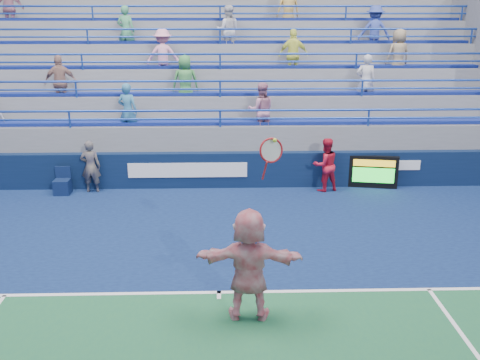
{
  "coord_description": "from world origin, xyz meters",
  "views": [
    {
      "loc": [
        0.15,
        -9.17,
        5.23
      ],
      "look_at": [
        0.48,
        2.5,
        1.5
      ],
      "focal_mm": 40.0,
      "sensor_mm": 36.0,
      "label": 1
    }
  ],
  "objects_px": {
    "tennis_player": "(249,264)",
    "ball_girl": "(325,165)",
    "serve_speed_board": "(373,172)",
    "judge_chair": "(63,186)",
    "line_judge": "(91,167)"
  },
  "relations": [
    {
      "from": "tennis_player",
      "to": "ball_girl",
      "type": "relative_size",
      "value": 2.02
    },
    {
      "from": "tennis_player",
      "to": "serve_speed_board",
      "type": "bearing_deg",
      "value": 59.94
    },
    {
      "from": "tennis_player",
      "to": "ball_girl",
      "type": "distance_m",
      "value": 7.37
    },
    {
      "from": "serve_speed_board",
      "to": "tennis_player",
      "type": "relative_size",
      "value": 0.45
    },
    {
      "from": "serve_speed_board",
      "to": "judge_chair",
      "type": "xyz_separation_m",
      "value": [
        -9.34,
        -0.32,
        -0.25
      ]
    },
    {
      "from": "ball_girl",
      "to": "judge_chair",
      "type": "bearing_deg",
      "value": -16.52
    },
    {
      "from": "serve_speed_board",
      "to": "tennis_player",
      "type": "xyz_separation_m",
      "value": [
        -4.12,
        -7.11,
        0.52
      ]
    },
    {
      "from": "serve_speed_board",
      "to": "tennis_player",
      "type": "height_order",
      "value": "tennis_player"
    },
    {
      "from": "ball_girl",
      "to": "serve_speed_board",
      "type": "bearing_deg",
      "value": 170.95
    },
    {
      "from": "judge_chair",
      "to": "ball_girl",
      "type": "xyz_separation_m",
      "value": [
        7.81,
        0.1,
        0.55
      ]
    },
    {
      "from": "judge_chair",
      "to": "tennis_player",
      "type": "xyz_separation_m",
      "value": [
        5.22,
        -6.8,
        0.77
      ]
    },
    {
      "from": "judge_chair",
      "to": "line_judge",
      "type": "distance_m",
      "value": 1.0
    },
    {
      "from": "tennis_player",
      "to": "line_judge",
      "type": "relative_size",
      "value": 2.06
    },
    {
      "from": "tennis_player",
      "to": "judge_chair",
      "type": "bearing_deg",
      "value": 127.52
    },
    {
      "from": "judge_chair",
      "to": "ball_girl",
      "type": "distance_m",
      "value": 7.83
    }
  ]
}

